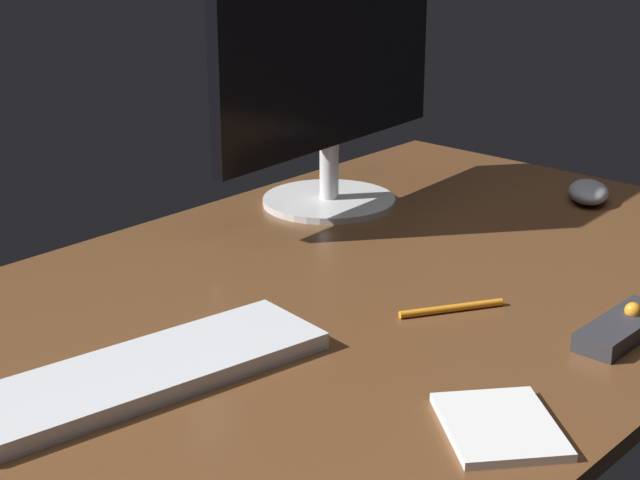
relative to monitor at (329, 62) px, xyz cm
name	(u,v)px	position (x,y,z in cm)	size (l,w,h in cm)	color
desk	(350,303)	(-26.92, -27.19, -24.04)	(140.00, 84.00, 2.00)	brown
monitor	(329,62)	(0.00, 0.00, 0.00)	(51.45, 21.46, 43.06)	silver
keyboard	(144,373)	(-59.09, -26.02, -22.08)	(40.26, 12.31, 1.92)	silver
computer_mouse	(588,192)	(29.23, -30.59, -21.43)	(10.67, 6.39, 3.21)	#999EA5
media_remote	(623,327)	(-15.23, -58.62, -21.86)	(15.18, 5.15, 3.59)	#2D2D33
notepad	(500,426)	(-42.82, -59.48, -22.59)	(13.24, 10.53, 0.89)	silver
pen	(452,308)	(-22.57, -39.77, -22.58)	(0.92, 0.92, 13.56)	orange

